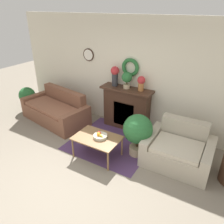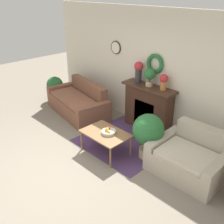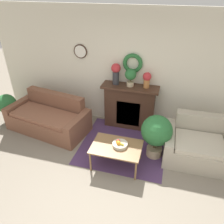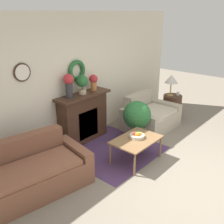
% 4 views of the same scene
% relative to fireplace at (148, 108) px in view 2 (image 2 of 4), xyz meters
% --- Properties ---
extents(ground_plane, '(16.00, 16.00, 0.00)m').
position_rel_fireplace_xyz_m(ground_plane, '(0.03, -2.40, -0.54)').
color(ground_plane, gray).
extents(floor_rug, '(1.80, 1.74, 0.01)m').
position_rel_fireplace_xyz_m(floor_rug, '(0.04, -0.77, -0.54)').
color(floor_rug, '#4C335B').
rests_on(floor_rug, ground_plane).
extents(wall_back, '(6.80, 0.15, 2.70)m').
position_rel_fireplace_xyz_m(wall_back, '(0.03, 0.21, 0.81)').
color(wall_back, beige).
rests_on(wall_back, ground_plane).
extents(fireplace, '(1.29, 0.41, 1.07)m').
position_rel_fireplace_xyz_m(fireplace, '(0.00, 0.00, 0.00)').
color(fireplace, '#42281C').
rests_on(fireplace, ground_plane).
extents(couch_left, '(2.02, 1.22, 0.82)m').
position_rel_fireplace_xyz_m(couch_left, '(-1.81, -0.63, -0.25)').
color(couch_left, brown).
rests_on(couch_left, ground_plane).
extents(loveseat_right, '(1.28, 1.00, 0.81)m').
position_rel_fireplace_xyz_m(loveseat_right, '(1.54, -0.72, -0.26)').
color(loveseat_right, '#B2A893').
rests_on(loveseat_right, ground_plane).
extents(coffee_table, '(0.93, 0.64, 0.46)m').
position_rel_fireplace_xyz_m(coffee_table, '(0.04, -1.39, -0.13)').
color(coffee_table, olive).
rests_on(coffee_table, ground_plane).
extents(fruit_bowl, '(0.28, 0.28, 0.12)m').
position_rel_fireplace_xyz_m(fruit_bowl, '(0.10, -1.36, -0.04)').
color(fruit_bowl, beige).
rests_on(fruit_bowl, coffee_table).
extents(vase_on_mantel_left, '(0.21, 0.21, 0.48)m').
position_rel_fireplace_xyz_m(vase_on_mantel_left, '(-0.34, 0.01, 0.81)').
color(vase_on_mantel_left, '#2D2D33').
rests_on(vase_on_mantel_left, fireplace).
extents(vase_on_mantel_right, '(0.19, 0.19, 0.35)m').
position_rel_fireplace_xyz_m(vase_on_mantel_right, '(0.35, 0.01, 0.73)').
color(vase_on_mantel_right, '#AD6B38').
rests_on(vase_on_mantel_right, fireplace).
extents(potted_plant_on_mantel, '(0.25, 0.25, 0.40)m').
position_rel_fireplace_xyz_m(potted_plant_on_mantel, '(-0.01, -0.01, 0.78)').
color(potted_plant_on_mantel, tan).
rests_on(potted_plant_on_mantel, fireplace).
extents(potted_plant_floor_by_couch, '(0.47, 0.47, 0.72)m').
position_rel_fireplace_xyz_m(potted_plant_floor_by_couch, '(-2.98, -0.58, -0.09)').
color(potted_plant_floor_by_couch, tan).
rests_on(potted_plant_floor_by_couch, ground_plane).
extents(potted_plant_floor_by_loveseat, '(0.61, 0.61, 0.92)m').
position_rel_fireplace_xyz_m(potted_plant_floor_by_loveseat, '(0.72, -0.91, 0.03)').
color(potted_plant_floor_by_loveseat, tan).
rests_on(potted_plant_floor_by_loveseat, ground_plane).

